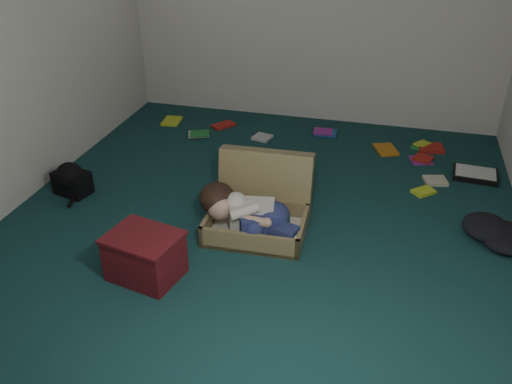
% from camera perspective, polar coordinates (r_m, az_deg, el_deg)
% --- Properties ---
extents(floor, '(4.50, 4.50, 0.00)m').
position_cam_1_polar(floor, '(4.29, 0.51, -3.11)').
color(floor, '#153C3C').
rests_on(floor, ground).
extents(wall_front, '(4.50, 0.00, 4.50)m').
position_cam_1_polar(wall_front, '(1.83, -17.06, -5.67)').
color(wall_front, silver).
rests_on(wall_front, ground).
extents(wall_left, '(0.00, 4.50, 4.50)m').
position_cam_1_polar(wall_left, '(4.64, -24.94, 14.34)').
color(wall_left, silver).
rests_on(wall_left, ground).
extents(suitcase, '(0.76, 0.74, 0.54)m').
position_cam_1_polar(suitcase, '(4.17, 0.46, -1.50)').
color(suitcase, olive).
rests_on(suitcase, floor).
extents(person, '(0.81, 0.38, 0.34)m').
position_cam_1_polar(person, '(4.00, -0.83, -2.22)').
color(person, silver).
rests_on(person, suitcase).
extents(maroon_bin, '(0.54, 0.46, 0.32)m').
position_cam_1_polar(maroon_bin, '(3.71, -11.63, -6.60)').
color(maroon_bin, '#5B1217').
rests_on(maroon_bin, floor).
extents(backpack, '(0.43, 0.37, 0.22)m').
position_cam_1_polar(backpack, '(4.88, -18.79, 1.03)').
color(backpack, black).
rests_on(backpack, floor).
extents(clothing_pile, '(0.53, 0.46, 0.15)m').
position_cam_1_polar(clothing_pile, '(4.34, 23.34, -4.22)').
color(clothing_pile, black).
rests_on(clothing_pile, floor).
extents(paper_tray, '(0.41, 0.32, 0.05)m').
position_cam_1_polar(paper_tray, '(5.31, 22.08, 1.74)').
color(paper_tray, black).
rests_on(paper_tray, floor).
extents(book_scatter, '(3.02, 1.30, 0.02)m').
position_cam_1_polar(book_scatter, '(5.54, 7.80, 4.77)').
color(book_scatter, '#CAE528').
rests_on(book_scatter, floor).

